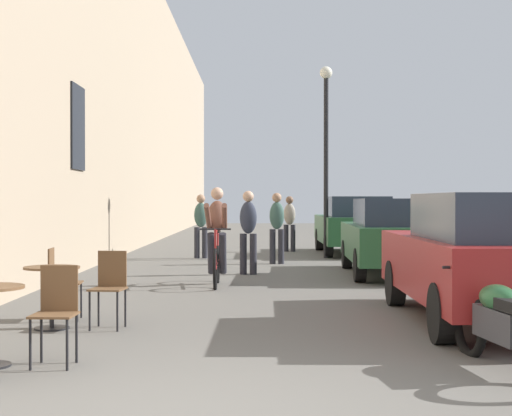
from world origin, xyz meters
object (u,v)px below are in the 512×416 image
Objects in this scene: cafe_chair_near_toward_street at (58,307)px; parked_car_third at (356,224)px; pedestrian_far at (203,222)px; parked_car_second at (396,236)px; cafe_chair_mid_toward_wall at (62,278)px; parked_motorcycle at (507,325)px; cafe_table_mid at (54,284)px; street_lamp at (328,137)px; pedestrian_furthest at (292,220)px; cyclist_on_bicycle at (219,239)px; pedestrian_mid at (279,224)px; pedestrian_near at (250,227)px; cafe_chair_mid_toward_street at (112,283)px; parked_car_nearest at (489,256)px.

parked_car_third reaches higher than cafe_chair_near_toward_street.
parked_car_second is (4.13, -4.46, -0.13)m from pedestrian_far.
parked_motorcycle is (4.58, -2.85, -0.11)m from cafe_chair_mid_toward_wall.
street_lamp is at bearing 69.06° from cafe_table_mid.
pedestrian_furthest reaches higher than parked_car_third.
street_lamp reaches higher than cyclist_on_bicycle.
pedestrian_mid is 1.04× the size of pedestrian_furthest.
parked_car_third is at bearing 20.62° from pedestrian_far.
pedestrian_near is 6.91m from pedestrian_furthest.
cafe_chair_mid_toward_wall is at bearing 103.65° from cafe_chair_near_toward_street.
pedestrian_mid reaches higher than cafe_chair_mid_toward_street.
cafe_chair_near_toward_street is 13.51m from street_lamp.
pedestrian_mid is at bearing 129.08° from parked_car_second.
pedestrian_near reaches higher than cafe_chair_mid_toward_wall.
pedestrian_mid is (2.29, 10.98, 0.41)m from cafe_chair_near_toward_street.
pedestrian_near is 0.38× the size of parked_car_nearest.
parked_motorcycle is (1.19, -15.50, -0.49)m from pedestrian_furthest.
cafe_table_mid is at bearing -104.01° from pedestrian_furthest.
cyclist_on_bicycle reaches higher than pedestrian_furthest.
parked_car_second is (2.24, -2.76, -0.15)m from pedestrian_mid.
street_lamp is 1.10× the size of parked_car_third.
cafe_chair_mid_toward_street is 13.51m from pedestrian_furthest.
pedestrian_mid is (2.92, 8.39, 0.41)m from cafe_chair_mid_toward_wall.
cyclist_on_bicycle is (1.02, 4.50, 0.29)m from cafe_chair_mid_toward_street.
cafe_chair_mid_toward_wall is 5.22m from parked_car_nearest.
parked_car_third is (-0.02, 6.01, 0.03)m from parked_car_second.
cafe_table_mid is 13.31m from parked_car_third.
cafe_table_mid is 4.88m from cyclist_on_bicycle.
cyclist_on_bicycle is 6.22m from pedestrian_far.
pedestrian_mid reaches higher than pedestrian_furthest.
cafe_chair_mid_toward_wall is 10.16m from pedestrian_far.
street_lamp reaches higher than cafe_chair_mid_toward_wall.
cafe_chair_near_toward_street is at bearing -92.89° from cafe_chair_mid_toward_street.
cyclist_on_bicycle reaches higher than parked_car_third.
parked_car_third is at bearing 72.42° from cafe_chair_near_toward_street.
cafe_chair_near_toward_street is at bearing -99.75° from cyclist_on_bicycle.
cafe_table_mid is 0.44× the size of pedestrian_mid.
cyclist_on_bicycle is 1.10× the size of pedestrian_furthest.
cyclist_on_bicycle is 0.41× the size of parked_car_second.
parked_car_second is at bearing 47.56° from cafe_chair_mid_toward_wall.
cafe_table_mid is 10.80m from pedestrian_far.
pedestrian_mid reaches higher than cafe_chair_mid_toward_wall.
cafe_chair_mid_toward_wall is at bearing -105.03° from pedestrian_furthest.
parked_car_nearest reaches higher than cafe_table_mid.
street_lamp reaches higher than cafe_table_mid.
cafe_chair_near_toward_street is at bearing -91.78° from pedestrian_far.
pedestrian_near is at bearing -114.13° from street_lamp.
cafe_chair_near_toward_street is 0.18× the size of street_lamp.
pedestrian_far reaches higher than parked_car_third.
pedestrian_mid reaches higher than parked_car_second.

